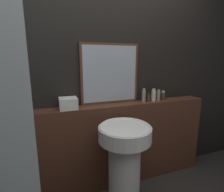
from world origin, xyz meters
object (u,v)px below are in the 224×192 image
(mirror, at_px, (110,74))
(body_wash_bottle, at_px, (158,96))
(conditioner_bottle, at_px, (148,97))
(shampoo_bottle, at_px, (144,96))
(pedestal_sink, at_px, (124,163))
(towel_stack, at_px, (68,103))
(lotion_bottle, at_px, (153,95))
(hand_soap_bottle, at_px, (163,96))

(mirror, xyz_separation_m, body_wash_bottle, (0.58, -0.08, -0.26))
(conditioner_bottle, bearing_deg, shampoo_bottle, 180.00)
(pedestal_sink, distance_m, towel_stack, 0.77)
(pedestal_sink, xyz_separation_m, shampoo_bottle, (0.42, 0.42, 0.50))
(mirror, height_order, shampoo_bottle, mirror)
(mirror, distance_m, body_wash_bottle, 0.64)
(mirror, height_order, lotion_bottle, mirror)
(mirror, relative_size, hand_soap_bottle, 5.83)
(pedestal_sink, relative_size, conditioner_bottle, 8.49)
(shampoo_bottle, bearing_deg, towel_stack, 180.00)
(mirror, height_order, conditioner_bottle, mirror)
(mirror, bearing_deg, shampoo_bottle, -11.07)
(pedestal_sink, height_order, towel_stack, towel_stack)
(mirror, bearing_deg, pedestal_sink, -94.16)
(shampoo_bottle, xyz_separation_m, hand_soap_bottle, (0.26, 0.00, -0.02))
(lotion_bottle, distance_m, body_wash_bottle, 0.07)
(conditioner_bottle, height_order, hand_soap_bottle, hand_soap_bottle)
(pedestal_sink, distance_m, hand_soap_bottle, 0.94)
(lotion_bottle, relative_size, body_wash_bottle, 1.12)
(towel_stack, height_order, body_wash_bottle, body_wash_bottle)
(body_wash_bottle, relative_size, hand_soap_bottle, 1.16)
(shampoo_bottle, bearing_deg, hand_soap_bottle, 0.00)
(shampoo_bottle, height_order, conditioner_bottle, shampoo_bottle)
(body_wash_bottle, bearing_deg, shampoo_bottle, 180.00)
(shampoo_bottle, height_order, body_wash_bottle, shampoo_bottle)
(towel_stack, height_order, hand_soap_bottle, same)
(mirror, bearing_deg, towel_stack, -170.69)
(towel_stack, xyz_separation_m, hand_soap_bottle, (1.11, 0.00, -0.00))
(towel_stack, xyz_separation_m, conditioner_bottle, (0.91, 0.00, -0.01))
(towel_stack, bearing_deg, pedestal_sink, -44.85)
(shampoo_bottle, distance_m, body_wash_bottle, 0.20)
(pedestal_sink, distance_m, lotion_bottle, 0.85)
(mirror, bearing_deg, lotion_bottle, -8.34)
(towel_stack, xyz_separation_m, body_wash_bottle, (1.04, 0.00, 0.00))
(lotion_bottle, xyz_separation_m, body_wash_bottle, (0.07, 0.00, -0.01))
(shampoo_bottle, bearing_deg, mirror, 168.93)
(hand_soap_bottle, bearing_deg, body_wash_bottle, -180.00)
(mirror, distance_m, lotion_bottle, 0.58)
(towel_stack, relative_size, body_wash_bottle, 1.34)
(towel_stack, relative_size, lotion_bottle, 1.19)
(mirror, distance_m, conditioner_bottle, 0.53)
(mirror, bearing_deg, body_wash_bottle, -7.37)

